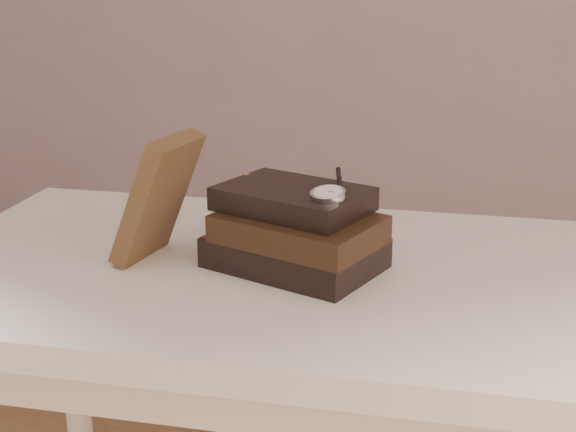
# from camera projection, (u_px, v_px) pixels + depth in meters

# --- Properties ---
(table) EXTENTS (1.00, 0.60, 0.75)m
(table) POSITION_uv_depth(u_px,v_px,m) (265.00, 323.00, 1.18)
(table) COLOR silver
(table) RESTS_ON ground
(book_stack) EXTENTS (0.27, 0.23, 0.11)m
(book_stack) POSITION_uv_depth(u_px,v_px,m) (296.00, 232.00, 1.12)
(book_stack) COLOR black
(book_stack) RESTS_ON table
(journal) EXTENTS (0.12, 0.13, 0.19)m
(journal) POSITION_uv_depth(u_px,v_px,m) (158.00, 198.00, 1.14)
(journal) COLOR #3C2917
(journal) RESTS_ON table
(pocket_watch) EXTENTS (0.06, 0.15, 0.02)m
(pocket_watch) POSITION_uv_depth(u_px,v_px,m) (329.00, 192.00, 1.07)
(pocket_watch) COLOR silver
(pocket_watch) RESTS_ON book_stack
(eyeglasses) EXTENTS (0.13, 0.14, 0.05)m
(eyeglasses) POSITION_uv_depth(u_px,v_px,m) (279.00, 201.00, 1.22)
(eyeglasses) COLOR silver
(eyeglasses) RESTS_ON book_stack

